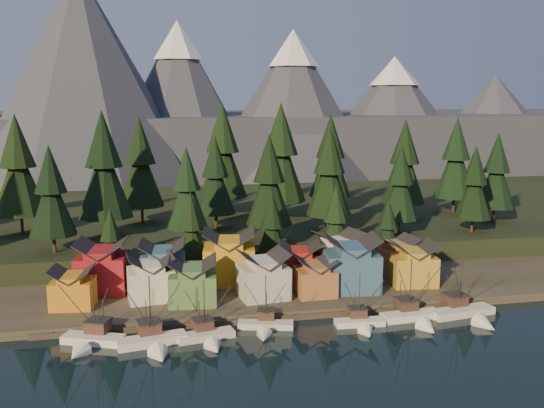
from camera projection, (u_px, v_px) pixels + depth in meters
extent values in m
plane|color=black|center=(294.00, 357.00, 89.91)|extent=(500.00, 500.00, 0.00)
cube|color=#342E26|center=(249.00, 276.00, 128.35)|extent=(400.00, 50.00, 1.50)
cube|color=black|center=(220.00, 220.00, 176.17)|extent=(420.00, 100.00, 6.00)
cube|color=#483E33|center=(272.00, 315.00, 105.73)|extent=(80.00, 4.00, 1.00)
cube|color=#4D5263|center=(185.00, 142.00, 318.73)|extent=(560.00, 160.00, 30.00)
cone|color=#4D5263|center=(82.00, 81.00, 246.64)|extent=(100.00, 100.00, 90.00)
cone|color=#4D5263|center=(179.00, 102.00, 273.60)|extent=(80.00, 80.00, 72.00)
cone|color=white|center=(178.00, 40.00, 268.87)|extent=(22.40, 22.40, 17.28)
cone|color=#4D5263|center=(293.00, 107.00, 272.43)|extent=(84.00, 84.00, 68.00)
cone|color=white|center=(293.00, 48.00, 267.96)|extent=(23.52, 23.52, 16.32)
cone|color=#4D5263|center=(393.00, 116.00, 299.78)|extent=(92.00, 92.00, 58.00)
cone|color=white|center=(394.00, 71.00, 295.97)|extent=(25.76, 25.76, 13.92)
cone|color=#4D5263|center=(493.00, 123.00, 320.24)|extent=(88.00, 88.00, 50.00)
cube|color=silver|center=(94.00, 341.00, 95.11)|extent=(10.26, 6.60, 1.71)
cone|color=silver|center=(77.00, 355.00, 89.91)|extent=(4.21, 4.29, 3.20)
cube|color=black|center=(94.00, 344.00, 95.22)|extent=(10.50, 6.73, 0.37)
cube|color=#4C3428|center=(98.00, 326.00, 96.56)|extent=(4.36, 4.24, 1.92)
cube|color=#2C2929|center=(98.00, 320.00, 96.37)|extent=(4.64, 4.52, 0.21)
cylinder|color=black|center=(93.00, 305.00, 94.72)|extent=(0.19, 0.19, 9.60)
cylinder|color=black|center=(103.00, 313.00, 98.26)|extent=(0.15, 0.15, 4.70)
cube|color=silver|center=(152.00, 342.00, 94.55)|extent=(11.25, 5.19, 1.73)
cone|color=silver|center=(160.00, 357.00, 89.13)|extent=(3.87, 4.24, 3.25)
cube|color=black|center=(152.00, 346.00, 94.66)|extent=(11.52, 5.29, 0.38)
cube|color=#4F352A|center=(149.00, 327.00, 96.06)|extent=(4.00, 3.83, 1.95)
cube|color=#2C2929|center=(149.00, 321.00, 95.88)|extent=(4.26, 4.08, 0.22)
cylinder|color=black|center=(150.00, 306.00, 94.17)|extent=(0.19, 0.19, 9.74)
cylinder|color=black|center=(146.00, 314.00, 97.85)|extent=(0.15, 0.15, 4.76)
cube|color=silver|center=(206.00, 337.00, 96.75)|extent=(9.53, 4.45, 1.51)
cone|color=silver|center=(215.00, 349.00, 92.16)|extent=(3.36, 3.59, 2.84)
cube|color=black|center=(206.00, 340.00, 96.84)|extent=(9.76, 4.54, 0.33)
cube|color=#4E3429|center=(203.00, 324.00, 98.02)|extent=(3.49, 3.34, 1.70)
cube|color=#2C2929|center=(203.00, 319.00, 97.86)|extent=(3.71, 3.56, 0.19)
cylinder|color=black|center=(204.00, 306.00, 96.40)|extent=(0.17, 0.17, 8.51)
cylinder|color=black|center=(199.00, 313.00, 99.52)|extent=(0.13, 0.13, 4.16)
cube|color=beige|center=(266.00, 326.00, 101.44)|extent=(9.61, 4.84, 1.41)
cone|color=beige|center=(264.00, 338.00, 96.45)|extent=(3.34, 3.71, 2.65)
cube|color=black|center=(266.00, 329.00, 101.53)|extent=(9.84, 4.93, 0.31)
cube|color=#463025|center=(266.00, 314.00, 102.87)|extent=(3.39, 3.26, 1.59)
cube|color=#2C2929|center=(266.00, 310.00, 102.72)|extent=(3.61, 3.48, 0.18)
cylinder|color=black|center=(266.00, 298.00, 101.19)|extent=(0.16, 0.16, 7.95)
cylinder|color=black|center=(267.00, 304.00, 104.54)|extent=(0.12, 0.12, 3.89)
cube|color=white|center=(360.00, 323.00, 102.51)|extent=(8.57, 3.24, 1.42)
cone|color=white|center=(367.00, 334.00, 98.01)|extent=(2.85, 3.05, 2.66)
cube|color=black|center=(360.00, 326.00, 102.60)|extent=(8.78, 3.30, 0.31)
cube|color=#4D3229|center=(357.00, 313.00, 103.77)|extent=(3.02, 2.85, 1.60)
cube|color=#2C2929|center=(357.00, 308.00, 103.62)|extent=(3.21, 3.04, 0.18)
cylinder|color=black|center=(359.00, 296.00, 102.21)|extent=(0.16, 0.16, 7.98)
cylinder|color=black|center=(355.00, 302.00, 105.26)|extent=(0.12, 0.12, 3.90)
cube|color=white|center=(411.00, 317.00, 105.34)|extent=(10.85, 3.95, 1.68)
cone|color=white|center=(429.00, 329.00, 99.81)|extent=(3.42, 3.86, 3.16)
cube|color=black|center=(411.00, 321.00, 105.45)|extent=(11.11, 4.02, 0.37)
cube|color=#442F24|center=(406.00, 304.00, 106.90)|extent=(3.60, 3.40, 1.90)
cube|color=#2C2929|center=(406.00, 299.00, 106.72)|extent=(3.82, 3.63, 0.21)
cylinder|color=black|center=(411.00, 285.00, 105.00)|extent=(0.19, 0.19, 9.48)
cylinder|color=black|center=(401.00, 293.00, 108.73)|extent=(0.15, 0.15, 4.63)
cube|color=silver|center=(462.00, 313.00, 107.22)|extent=(12.24, 5.05, 1.78)
cone|color=silver|center=(487.00, 326.00, 101.20)|extent=(3.90, 4.50, 3.35)
cube|color=black|center=(462.00, 317.00, 107.34)|extent=(12.53, 5.15, 0.39)
cube|color=#492F27|center=(455.00, 300.00, 108.93)|extent=(4.02, 3.83, 2.01)
cube|color=#2C2929|center=(455.00, 294.00, 108.74)|extent=(4.28, 4.09, 0.22)
cylinder|color=black|center=(461.00, 280.00, 106.88)|extent=(0.20, 0.20, 10.04)
cylinder|color=black|center=(447.00, 288.00, 110.94)|extent=(0.16, 0.16, 4.91)
cube|color=#C67D1C|center=(73.00, 293.00, 106.81)|extent=(7.88, 7.09, 4.93)
cube|color=#C67D1C|center=(72.00, 277.00, 106.30)|extent=(4.66, 6.58, 1.01)
cube|color=silver|center=(151.00, 284.00, 110.78)|extent=(8.81, 8.02, 5.82)
cube|color=silver|center=(150.00, 266.00, 110.18)|extent=(5.19, 7.47, 1.13)
cube|color=#4D753F|center=(193.00, 288.00, 109.03)|extent=(9.15, 8.65, 5.58)
cube|color=#4D753F|center=(193.00, 270.00, 108.45)|extent=(5.39, 8.10, 1.18)
cube|color=beige|center=(263.00, 281.00, 111.87)|extent=(9.37, 8.48, 6.05)
cube|color=beige|center=(263.00, 263.00, 111.25)|extent=(5.52, 7.90, 1.21)
cube|color=#9E6338|center=(315.00, 282.00, 113.49)|extent=(7.16, 7.16, 5.01)
cube|color=#9E6338|center=(315.00, 266.00, 112.98)|extent=(4.00, 6.95, 0.99)
cube|color=#315676|center=(351.00, 271.00, 116.14)|extent=(11.02, 9.63, 7.42)
cube|color=#315676|center=(352.00, 249.00, 115.38)|extent=(6.50, 8.92, 1.42)
cube|color=#BA9030|center=(412.00, 270.00, 119.92)|extent=(9.36, 8.43, 5.87)
cube|color=#BA9030|center=(413.00, 252.00, 119.31)|extent=(5.53, 7.82, 1.20)
cube|color=maroon|center=(103.00, 274.00, 114.95)|extent=(10.25, 9.37, 7.18)
cube|color=maroon|center=(102.00, 252.00, 114.22)|extent=(6.11, 8.65, 1.30)
cube|color=#315B74|center=(163.00, 272.00, 116.23)|extent=(9.16, 8.68, 6.86)
cube|color=#315B74|center=(162.00, 252.00, 115.54)|extent=(5.36, 8.16, 1.19)
cube|color=gold|center=(229.00, 264.00, 120.77)|extent=(11.22, 9.97, 7.51)
cube|color=gold|center=(229.00, 243.00, 120.01)|extent=(6.74, 9.10, 1.41)
cube|color=#A41E19|center=(300.00, 269.00, 120.81)|extent=(9.25, 8.10, 5.75)
cube|color=#A41E19|center=(300.00, 252.00, 120.21)|extent=(5.62, 7.29, 1.15)
cube|color=beige|center=(340.00, 263.00, 122.97)|extent=(10.46, 9.72, 6.95)
cube|color=beige|center=(340.00, 243.00, 122.27)|extent=(6.51, 8.67, 1.26)
cube|color=#AF683E|center=(396.00, 261.00, 125.71)|extent=(7.87, 7.45, 5.96)
cube|color=#AF683E|center=(397.00, 245.00, 125.11)|extent=(4.57, 7.04, 1.03)
cylinder|color=#332319|center=(22.00, 224.00, 143.95)|extent=(0.70, 0.70, 5.01)
cone|color=black|center=(19.00, 178.00, 142.08)|extent=(12.25, 12.25, 17.26)
cone|color=black|center=(16.00, 140.00, 140.54)|extent=(8.35, 8.35, 12.52)
cylinder|color=#332319|center=(54.00, 243.00, 126.77)|extent=(0.70, 0.70, 3.98)
cone|color=black|center=(52.00, 203.00, 125.28)|extent=(9.72, 9.72, 13.70)
cone|color=black|center=(50.00, 169.00, 124.06)|extent=(6.63, 6.63, 9.94)
cylinder|color=#332319|center=(107.00, 227.00, 140.24)|extent=(0.70, 0.70, 5.17)
cone|color=black|center=(105.00, 179.00, 138.31)|extent=(12.63, 12.63, 17.79)
cone|color=black|center=(103.00, 138.00, 136.72)|extent=(8.61, 8.61, 12.91)
cylinder|color=#332319|center=(142.00, 214.00, 156.34)|extent=(0.70, 0.70, 4.84)
cone|color=black|center=(141.00, 174.00, 154.53)|extent=(11.84, 11.84, 16.68)
cone|color=black|center=(139.00, 140.00, 153.04)|extent=(8.07, 8.07, 12.11)
cylinder|color=#332319|center=(188.00, 235.00, 134.34)|extent=(0.70, 0.70, 3.81)
cone|color=black|center=(187.00, 199.00, 132.91)|extent=(9.31, 9.31, 13.12)
cone|color=black|center=(186.00, 168.00, 131.74)|extent=(6.35, 6.35, 9.52)
cylinder|color=#332319|center=(216.00, 220.00, 150.39)|extent=(0.70, 0.70, 4.03)
cone|color=black|center=(216.00, 185.00, 148.88)|extent=(9.86, 9.86, 13.90)
cone|color=black|center=(215.00, 156.00, 147.64)|extent=(6.72, 6.72, 10.09)
cylinder|color=#332319|center=(269.00, 233.00, 135.99)|extent=(0.70, 0.70, 4.27)
cone|color=black|center=(269.00, 192.00, 134.39)|extent=(10.44, 10.44, 14.70)
cone|color=black|center=(269.00, 158.00, 133.08)|extent=(7.12, 7.12, 10.67)
cylinder|color=#332319|center=(281.00, 210.00, 160.64)|extent=(0.70, 0.70, 5.43)
cone|color=black|center=(281.00, 166.00, 158.61)|extent=(13.27, 13.27, 18.70)
cone|color=black|center=(281.00, 129.00, 156.94)|extent=(9.05, 9.05, 13.57)
cylinder|color=#332319|center=(328.00, 223.00, 145.94)|extent=(0.70, 0.70, 4.48)
cone|color=black|center=(329.00, 183.00, 144.26)|extent=(10.96, 10.96, 15.44)
cone|color=black|center=(330.00, 150.00, 142.88)|extent=(7.47, 7.47, 11.21)
cylinder|color=#332319|center=(330.00, 204.00, 171.62)|extent=(0.70, 0.70, 4.85)
cone|color=black|center=(330.00, 167.00, 169.80)|extent=(11.85, 11.85, 16.70)
cone|color=black|center=(331.00, 136.00, 168.32)|extent=(8.08, 8.08, 12.12)
cylinder|color=#332319|center=(399.00, 226.00, 144.40)|extent=(0.70, 0.70, 3.75)
cone|color=black|center=(400.00, 192.00, 142.99)|extent=(9.18, 9.18, 12.93)
cone|color=black|center=(401.00, 164.00, 141.84)|extent=(6.26, 6.26, 9.38)
cylinder|color=#332319|center=(403.00, 211.00, 161.35)|extent=(0.70, 0.70, 4.68)
cone|color=black|center=(404.00, 173.00, 159.60)|extent=(11.44, 11.44, 16.12)
cone|color=black|center=(405.00, 141.00, 158.16)|extent=(7.80, 7.80, 11.70)
cylinder|color=#332319|center=(472.00, 225.00, 146.09)|extent=(0.70, 0.70, 3.68)
cone|color=black|center=(474.00, 192.00, 144.72)|extent=(9.00, 9.00, 12.68)
cone|color=black|center=(475.00, 165.00, 143.59)|extent=(6.13, 6.13, 9.20)
cylinder|color=#332319|center=(453.00, 204.00, 170.75)|extent=(0.70, 0.70, 4.71)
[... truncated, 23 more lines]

